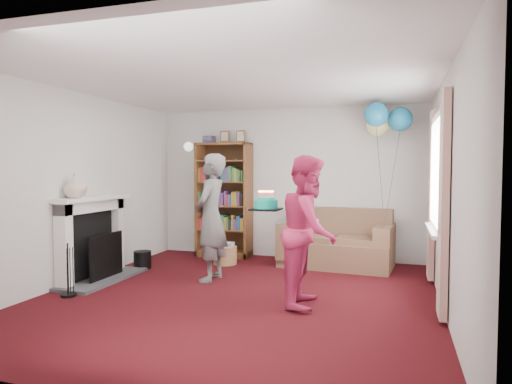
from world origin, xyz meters
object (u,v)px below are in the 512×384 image
(sofa, at_px, (337,244))
(person_striped, at_px, (211,217))
(bookcase, at_px, (225,201))
(person_magenta, at_px, (309,230))
(birthday_cake, at_px, (266,204))

(sofa, relative_size, person_striped, 0.97)
(bookcase, xyz_separation_m, person_striped, (0.45, -1.67, -0.10))
(sofa, bearing_deg, person_striped, -130.59)
(bookcase, relative_size, person_striped, 1.26)
(bookcase, bearing_deg, person_striped, -74.91)
(bookcase, height_order, sofa, bookcase)
(person_magenta, bearing_deg, birthday_cake, 77.34)
(person_striped, bearing_deg, bookcase, -165.84)
(bookcase, xyz_separation_m, birthday_cake, (1.38, -2.26, 0.14))
(person_magenta, bearing_deg, person_striped, 62.91)
(sofa, bearing_deg, person_magenta, -85.57)
(sofa, xyz_separation_m, person_striped, (-1.50, -1.44, 0.52))
(sofa, distance_m, birthday_cake, 2.23)
(sofa, xyz_separation_m, birthday_cake, (-0.56, -2.02, 0.76))
(sofa, distance_m, person_magenta, 2.18)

